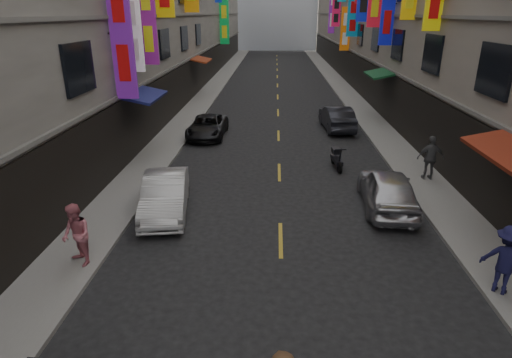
# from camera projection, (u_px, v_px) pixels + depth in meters

# --- Properties ---
(sidewalk_left) EXTENTS (2.00, 90.00, 0.12)m
(sidewalk_left) POSITION_uv_depth(u_px,v_px,m) (206.00, 96.00, 35.81)
(sidewalk_left) COLOR slate
(sidewalk_left) RESTS_ON ground
(sidewalk_right) EXTENTS (2.00, 90.00, 0.12)m
(sidewalk_right) POSITION_uv_depth(u_px,v_px,m) (350.00, 97.00, 35.32)
(sidewalk_right) COLOR slate
(sidewalk_right) RESTS_ON ground
(street_awnings) EXTENTS (13.99, 35.20, 0.41)m
(street_awnings) POSITION_uv_depth(u_px,v_px,m) (253.00, 96.00, 19.66)
(street_awnings) COLOR #174E14
(street_awnings) RESTS_ON ground
(lane_markings) EXTENTS (0.12, 80.20, 0.01)m
(lane_markings) POSITION_uv_depth(u_px,v_px,m) (278.00, 104.00, 32.79)
(lane_markings) COLOR gold
(lane_markings) RESTS_ON ground
(scooter_far_right) EXTENTS (0.51, 1.80, 1.14)m
(scooter_far_right) POSITION_uv_depth(u_px,v_px,m) (337.00, 159.00, 19.20)
(scooter_far_right) COLOR black
(scooter_far_right) RESTS_ON ground
(car_left_mid) EXTENTS (2.04, 4.31, 1.36)m
(car_left_mid) POSITION_uv_depth(u_px,v_px,m) (165.00, 195.00, 14.81)
(car_left_mid) COLOR silver
(car_left_mid) RESTS_ON ground
(car_left_far) EXTENTS (2.02, 4.26, 1.18)m
(car_left_far) POSITION_uv_depth(u_px,v_px,m) (208.00, 127.00, 24.01)
(car_left_far) COLOR black
(car_left_far) RESTS_ON ground
(car_right_mid) EXTENTS (1.96, 4.34, 1.45)m
(car_right_mid) POSITION_uv_depth(u_px,v_px,m) (387.00, 189.00, 15.17)
(car_right_mid) COLOR silver
(car_right_mid) RESTS_ON ground
(car_right_far) EXTENTS (1.79, 4.37, 1.41)m
(car_right_far) POSITION_uv_depth(u_px,v_px,m) (337.00, 118.00, 25.47)
(car_right_far) COLOR #25262C
(car_right_far) RESTS_ON ground
(pedestrian_lfar) EXTENTS (1.03, 1.02, 1.77)m
(pedestrian_lfar) POSITION_uv_depth(u_px,v_px,m) (76.00, 235.00, 11.45)
(pedestrian_lfar) COLOR #CB6B78
(pedestrian_lfar) RESTS_ON sidewalk_left
(pedestrian_rnear) EXTENTS (1.26, 1.20, 1.78)m
(pedestrian_rnear) POSITION_uv_depth(u_px,v_px,m) (507.00, 260.00, 10.30)
(pedestrian_rnear) COLOR #17153C
(pedestrian_rnear) RESTS_ON sidewalk_right
(pedestrian_rfar) EXTENTS (1.08, 0.62, 1.84)m
(pedestrian_rfar) POSITION_uv_depth(u_px,v_px,m) (431.00, 158.00, 17.44)
(pedestrian_rfar) COLOR #4F5052
(pedestrian_rfar) RESTS_ON sidewalk_right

